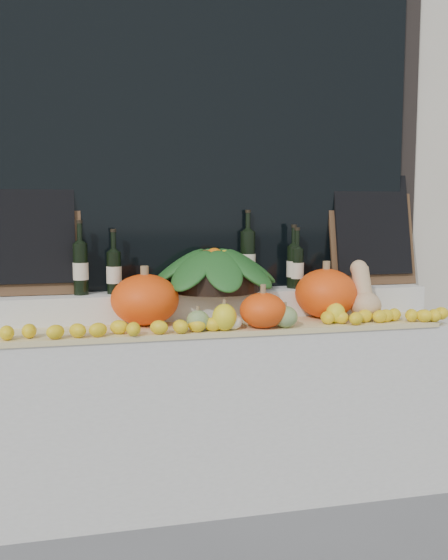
% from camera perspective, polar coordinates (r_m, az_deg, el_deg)
% --- Properties ---
extents(storefront_facade, '(7.00, 0.94, 4.50)m').
position_cam_1_polar(storefront_facade, '(3.86, -2.87, 18.24)').
color(storefront_facade, beige).
rests_on(storefront_facade, ground).
extents(display_sill, '(2.30, 0.55, 0.88)m').
position_cam_1_polar(display_sill, '(3.25, -0.31, -11.84)').
color(display_sill, silver).
rests_on(display_sill, ground).
extents(rear_tier, '(2.30, 0.25, 0.16)m').
position_cam_1_polar(rear_tier, '(3.27, -0.91, -2.34)').
color(rear_tier, silver).
rests_on(rear_tier, display_sill).
extents(straw_bedding, '(2.10, 0.32, 0.02)m').
position_cam_1_polar(straw_bedding, '(3.02, 0.22, -4.41)').
color(straw_bedding, tan).
rests_on(straw_bedding, display_sill).
extents(pumpkin_left, '(0.42, 0.42, 0.25)m').
position_cam_1_polar(pumpkin_left, '(3.03, -7.24, -1.80)').
color(pumpkin_left, '#FF4F0D').
rests_on(pumpkin_left, straw_bedding).
extents(pumpkin_right, '(0.33, 0.33, 0.25)m').
position_cam_1_polar(pumpkin_right, '(3.24, 9.31, -1.22)').
color(pumpkin_right, '#FF4F0D').
rests_on(pumpkin_right, straw_bedding).
extents(pumpkin_center, '(0.26, 0.26, 0.17)m').
position_cam_1_polar(pumpkin_center, '(2.95, 3.59, -2.78)').
color(pumpkin_center, '#FF4F0D').
rests_on(pumpkin_center, straw_bedding).
extents(butternut_squash, '(0.16, 0.21, 0.30)m').
position_cam_1_polar(butternut_squash, '(3.26, 12.67, -1.36)').
color(butternut_squash, tan).
rests_on(butternut_squash, straw_bedding).
extents(decorative_gourds, '(0.80, 0.16, 0.15)m').
position_cam_1_polar(decorative_gourds, '(2.94, 3.06, -3.45)').
color(decorative_gourds, '#285F1C').
rests_on(decorative_gourds, straw_bedding).
extents(lemon_heap, '(2.20, 0.16, 0.06)m').
position_cam_1_polar(lemon_heap, '(2.90, 0.73, -3.96)').
color(lemon_heap, yellow).
rests_on(lemon_heap, straw_bedding).
extents(produce_bowl, '(0.71, 0.71, 0.23)m').
position_cam_1_polar(produce_bowl, '(3.23, -0.88, 0.94)').
color(produce_bowl, black).
rests_on(produce_bowl, rear_tier).
extents(wine_bottle_far_left, '(0.08, 0.08, 0.37)m').
position_cam_1_polar(wine_bottle_far_left, '(3.16, -12.98, 1.08)').
color(wine_bottle_far_left, black).
rests_on(wine_bottle_far_left, rear_tier).
extents(wine_bottle_near_left, '(0.08, 0.08, 0.32)m').
position_cam_1_polar(wine_bottle_near_left, '(3.17, -10.03, 0.75)').
color(wine_bottle_near_left, black).
rests_on(wine_bottle_near_left, rear_tier).
extents(wine_bottle_tall, '(0.08, 0.08, 0.42)m').
position_cam_1_polar(wine_bottle_tall, '(3.33, 2.19, 1.93)').
color(wine_bottle_tall, black).
rests_on(wine_bottle_tall, rear_tier).
extents(wine_bottle_near_right, '(0.08, 0.08, 0.34)m').
position_cam_1_polar(wine_bottle_near_right, '(3.36, 6.38, 1.28)').
color(wine_bottle_near_right, black).
rests_on(wine_bottle_near_right, rear_tier).
extents(wine_bottle_far_right, '(0.08, 0.08, 0.33)m').
position_cam_1_polar(wine_bottle_far_right, '(3.35, 6.66, 1.14)').
color(wine_bottle_far_right, black).
rests_on(wine_bottle_far_right, rear_tier).
extents(chalkboard_left, '(0.50, 0.15, 0.61)m').
position_cam_1_polar(chalkboard_left, '(3.22, -17.40, 4.36)').
color(chalkboard_left, '#4C331E').
rests_on(chalkboard_left, rear_tier).
extents(chalkboard_right, '(0.50, 0.15, 0.61)m').
position_cam_1_polar(chalkboard_right, '(3.60, 13.36, 4.70)').
color(chalkboard_right, '#4C331E').
rests_on(chalkboard_right, rear_tier).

